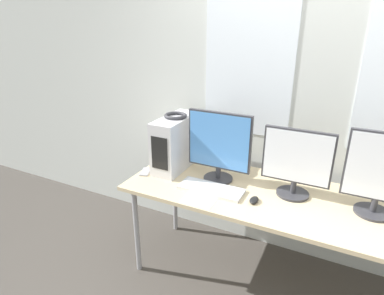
# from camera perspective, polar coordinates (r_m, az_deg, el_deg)

# --- Properties ---
(wall_back) EXTENTS (8.00, 0.07, 2.70)m
(wall_back) POSITION_cam_1_polar(r_m,az_deg,el_deg) (2.48, 22.21, 8.55)
(wall_back) COLOR silver
(wall_back) RESTS_ON ground_plane
(desk) EXTENTS (2.38, 0.75, 0.76)m
(desk) POSITION_cam_1_polar(r_m,az_deg,el_deg) (2.24, 18.56, -10.09)
(desk) COLOR #D1BA8E
(desk) RESTS_ON ground_plane
(pc_tower) EXTENTS (0.19, 0.49, 0.41)m
(pc_tower) POSITION_cam_1_polar(r_m,az_deg,el_deg) (2.49, -2.86, 0.85)
(pc_tower) COLOR silver
(pc_tower) RESTS_ON desk
(headphones) EXTENTS (0.17, 0.17, 0.03)m
(headphones) POSITION_cam_1_polar(r_m,az_deg,el_deg) (2.43, -2.95, 5.68)
(headphones) COLOR #333338
(headphones) RESTS_ON pc_tower
(monitor_main) EXTENTS (0.46, 0.21, 0.51)m
(monitor_main) POSITION_cam_1_polar(r_m,az_deg,el_deg) (2.27, 4.84, 0.35)
(monitor_main) COLOR #333338
(monitor_main) RESTS_ON desk
(monitor_right_near) EXTENTS (0.44, 0.21, 0.46)m
(monitor_right_near) POSITION_cam_1_polar(r_m,az_deg,el_deg) (2.18, 18.09, -2.47)
(monitor_right_near) COLOR #333338
(monitor_right_near) RESTS_ON desk
(monitor_right_far) EXTENTS (0.40, 0.21, 0.52)m
(monitor_right_far) POSITION_cam_1_polar(r_m,az_deg,el_deg) (2.15, 30.64, -4.04)
(monitor_right_far) COLOR #333338
(monitor_right_far) RESTS_ON desk
(keyboard) EXTENTS (0.45, 0.17, 0.02)m
(keyboard) POSITION_cam_1_polar(r_m,az_deg,el_deg) (2.23, 3.41, -7.32)
(keyboard) COLOR silver
(keyboard) RESTS_ON desk
(mouse) EXTENTS (0.05, 0.10, 0.03)m
(mouse) POSITION_cam_1_polar(r_m,az_deg,el_deg) (2.13, 10.97, -9.16)
(mouse) COLOR black
(mouse) RESTS_ON desk
(cell_phone) EXTENTS (0.10, 0.15, 0.01)m
(cell_phone) POSITION_cam_1_polar(r_m,az_deg,el_deg) (2.50, -8.27, -4.29)
(cell_phone) COLOR #99999E
(cell_phone) RESTS_ON desk
(paper_sheet_left) EXTENTS (0.22, 0.30, 0.00)m
(paper_sheet_left) POSITION_cam_1_polar(r_m,az_deg,el_deg) (2.18, 2.02, -8.40)
(paper_sheet_left) COLOR white
(paper_sheet_left) RESTS_ON desk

